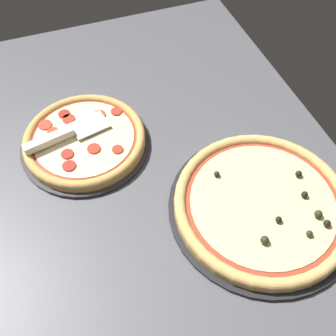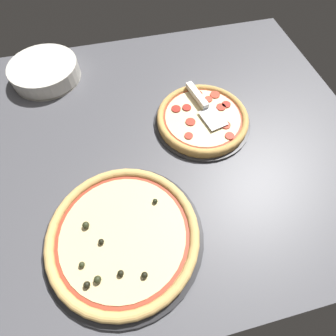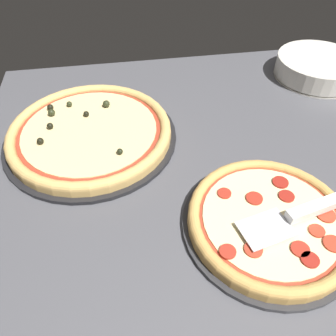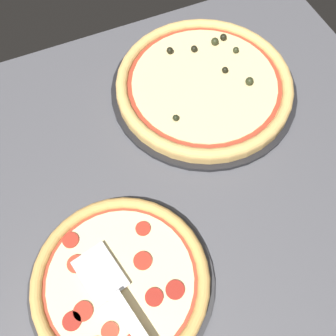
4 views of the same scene
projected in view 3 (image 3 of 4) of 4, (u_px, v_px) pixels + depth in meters
The scene contains 7 objects.
ground_plane at pixel (233, 199), 71.02cm from camera, with size 124.18×115.06×3.60cm, color #4C4C51.
pizza_pan_front at pixel (267, 226), 63.38cm from camera, with size 33.05×33.05×1.00cm, color #2D2D30.
pizza_front at pixel (270, 220), 61.96cm from camera, with size 31.07×31.07×2.93cm.
pizza_pan_back at pixel (91, 137), 82.02cm from camera, with size 42.57×42.57×1.00cm, color black.
pizza_back at pixel (90, 131), 80.63cm from camera, with size 40.01×40.01×4.00cm.
serving_spatula at pixel (306, 212), 60.45cm from camera, with size 8.96×22.20×2.00cm.
plate_stack at pixel (318, 68), 101.57cm from camera, with size 25.67×25.67×6.30cm.
Camera 3 is at (-42.19, 21.44, 53.45)cm, focal length 35.00 mm.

